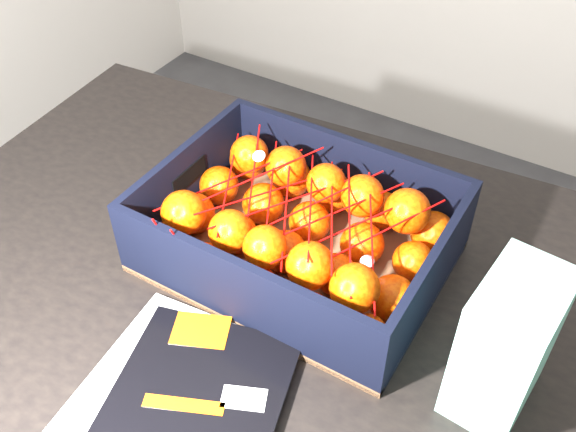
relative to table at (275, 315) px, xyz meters
The scene contains 7 objects.
room_shell 0.70m from the table, 37.13° to the right, with size 3.54×3.54×2.50m.
table is the anchor object (origin of this frame).
magazine_stack 0.28m from the table, 87.27° to the right, with size 0.30×0.32×0.02m.
produce_crate 0.15m from the table, 73.59° to the left, with size 0.42×0.32×0.13m.
clementine_heap 0.17m from the table, 74.65° to the left, with size 0.41×0.30×0.12m.
mesh_net 0.21m from the table, 79.56° to the left, with size 0.35×0.28×0.09m.
retail_carton 0.39m from the table, ahead, with size 0.09×0.13×0.20m, color white.
Camera 1 is at (0.07, -0.33, 1.47)m, focal length 40.58 mm.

